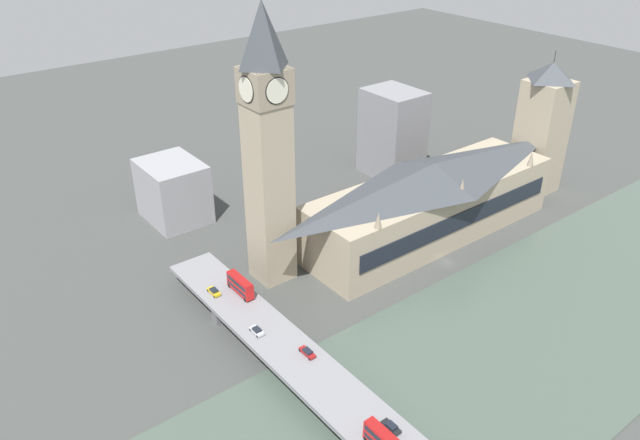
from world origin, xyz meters
TOP-DOWN VIEW (x-y plane):
  - ground_plane at (0.00, 0.00)m, footprint 600.00×600.00m
  - river_water at (-37.39, 0.00)m, footprint 62.78×360.00m
  - parliament_hall at (15.57, -8.00)m, footprint 25.60×90.81m
  - clock_tower at (27.20, 46.62)m, footprint 11.62×11.62m
  - victoria_tower at (15.62, -64.56)m, footprint 14.31×14.31m
  - road_bridge at (-37.39, 66.36)m, footprint 157.57×13.04m
  - double_decker_bus_lead at (17.71, 63.30)m, footprint 10.19×2.49m
  - car_northbound_lead at (0.80, 69.02)m, footprint 4.26×1.87m
  - car_northbound_mid at (-41.77, 63.98)m, footprint 4.47×1.82m
  - car_northbound_tail at (-13.17, 63.86)m, footprint 4.72×1.76m
  - car_southbound_lead at (21.86, 69.17)m, footprint 4.53×1.91m
  - city_block_west at (77.64, 53.35)m, footprint 23.01×18.40m
  - city_block_center at (59.09, -31.70)m, footprint 21.85×17.51m

SIDE VIEW (x-z plane):
  - ground_plane at x=0.00m, z-range 0.00..0.00m
  - river_water at x=-37.39m, z-range 0.00..0.30m
  - road_bridge at x=-37.39m, z-range 1.96..8.12m
  - car_northbound_tail at x=-13.17m, z-range 6.16..7.58m
  - car_northbound_lead at x=0.80m, z-range 6.16..7.59m
  - car_northbound_mid at x=-41.77m, z-range 6.17..7.60m
  - car_southbound_lead at x=21.86m, z-range 6.16..7.63m
  - double_decker_bus_lead at x=17.71m, z-range 6.42..11.32m
  - city_block_west at x=77.64m, z-range 0.00..20.85m
  - parliament_hall at x=15.57m, z-range -0.09..25.70m
  - city_block_center at x=59.09m, z-range 0.00..34.03m
  - victoria_tower at x=15.62m, z-range -2.00..50.53m
  - clock_tower at x=27.20m, z-range 2.70..82.10m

